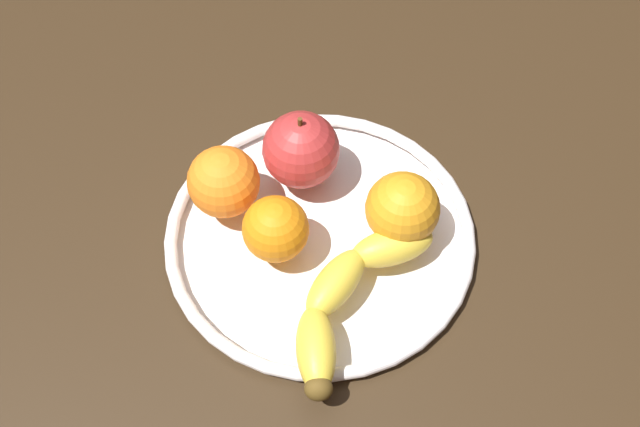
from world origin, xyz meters
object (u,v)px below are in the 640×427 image
banana (348,295)px  orange_front_right (276,229)px  fruit_bowl (320,236)px  orange_back_right (224,182)px  orange_back_left (402,209)px  apple (301,150)px

banana → orange_front_right: (1.43, -8.51, 1.34)cm
fruit_bowl → orange_back_right: (5.04, -7.93, 4.24)cm
fruit_bowl → orange_back_left: 8.52cm
orange_back_left → banana: bearing=19.9°
banana → orange_back_right: size_ratio=2.84×
banana → orange_back_right: (2.35, -15.36, 1.68)cm
fruit_bowl → banana: (2.69, 7.43, 2.56)cm
banana → fruit_bowl: bearing=-127.8°
orange_back_right → orange_back_left: bearing=132.2°
banana → apple: size_ratio=2.34×
fruit_bowl → apple: 8.29cm
orange_back_right → apple: bearing=168.8°
apple → orange_front_right: apple is taller
orange_back_left → orange_front_right: size_ratio=1.12×
apple → orange_back_right: (7.70, -1.53, -0.31)cm
fruit_bowl → orange_back_right: bearing=-57.6°
fruit_bowl → orange_front_right: 5.77cm
apple → orange_front_right: (6.78, 5.32, -0.65)cm
orange_front_right → orange_back_right: bearing=-82.3°
fruit_bowl → orange_back_left: orange_back_left is taller
apple → orange_back_left: size_ratio=1.20×
orange_front_right → apple: bearing=-141.9°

